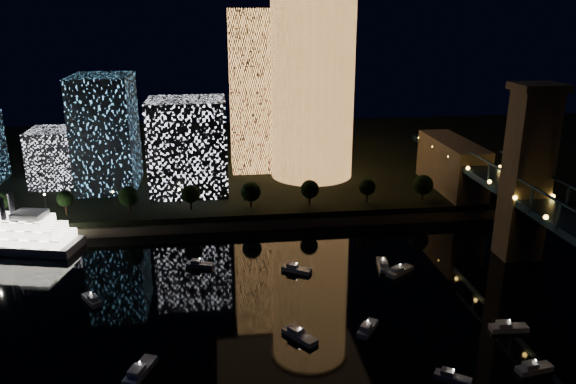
% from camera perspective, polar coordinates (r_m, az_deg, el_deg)
% --- Properties ---
extents(ground, '(520.00, 520.00, 0.00)m').
position_cam_1_polar(ground, '(115.63, 4.46, -18.48)').
color(ground, black).
rests_on(ground, ground).
extents(far_bank, '(420.00, 160.00, 5.00)m').
position_cam_1_polar(far_bank, '(260.07, -2.55, 3.36)').
color(far_bank, black).
rests_on(far_bank, ground).
extents(seawall, '(420.00, 6.00, 3.00)m').
position_cam_1_polar(seawall, '(186.43, -0.54, -3.03)').
color(seawall, '#6B5E4C').
rests_on(seawall, ground).
extents(tower_cylindrical, '(34.00, 34.00, 74.75)m').
position_cam_1_polar(tower_cylindrical, '(218.84, 2.51, 11.22)').
color(tower_cylindrical, '#F39E4E').
rests_on(tower_cylindrical, far_bank).
extents(tower_rectangular, '(20.11, 20.11, 63.99)m').
position_cam_1_polar(tower_rectangular, '(230.28, -3.39, 10.17)').
color(tower_rectangular, '#F39E4E').
rests_on(tower_rectangular, far_bank).
extents(midrise_blocks, '(105.23, 40.94, 41.37)m').
position_cam_1_polar(midrise_blocks, '(217.44, -18.31, 4.73)').
color(midrise_blocks, white).
rests_on(midrise_blocks, far_bank).
extents(motorboats, '(102.90, 80.89, 2.78)m').
position_cam_1_polar(motorboats, '(127.82, 2.21, -14.04)').
color(motorboats, silver).
rests_on(motorboats, ground).
extents(esplanade_trees, '(166.53, 6.91, 8.96)m').
position_cam_1_polar(esplanade_trees, '(188.03, -8.40, -0.14)').
color(esplanade_trees, black).
rests_on(esplanade_trees, far_bank).
extents(street_lamps, '(132.70, 0.70, 5.65)m').
position_cam_1_polar(street_lamps, '(194.62, -10.96, -0.09)').
color(street_lamps, black).
rests_on(street_lamps, far_bank).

